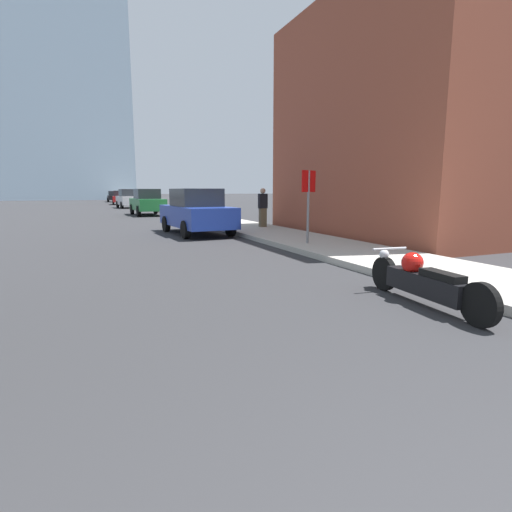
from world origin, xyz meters
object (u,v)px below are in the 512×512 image
object	(u,v)px
parked_car_green	(147,202)
parked_car_red	(121,198)
parked_car_silver	(129,199)
motorcycle	(423,281)
parked_car_black	(114,196)
stop_sign	(308,194)
parked_car_blue	(196,212)
pedestrian	(263,207)

from	to	relation	value
parked_car_green	parked_car_red	world-z (taller)	parked_car_green
parked_car_green	parked_car_silver	world-z (taller)	parked_car_silver
motorcycle	parked_car_silver	world-z (taller)	parked_car_silver
parked_car_black	stop_sign	world-z (taller)	stop_sign
parked_car_silver	parked_car_red	xyz separation A→B (m)	(0.08, 10.64, -0.07)
parked_car_silver	stop_sign	bearing A→B (deg)	-91.18
parked_car_blue	parked_car_red	size ratio (longest dim) A/B	1.10
parked_car_green	pedestrian	size ratio (longest dim) A/B	2.86
parked_car_blue	stop_sign	size ratio (longest dim) A/B	2.15
parked_car_silver	parked_car_black	xyz separation A→B (m)	(-0.02, 22.55, -0.09)
parked_car_green	parked_car_silver	size ratio (longest dim) A/B	1.15
parked_car_green	parked_car_silver	xyz separation A→B (m)	(-0.01, 12.17, 0.00)
pedestrian	parked_car_red	bearing A→B (deg)	94.65
parked_car_silver	pedestrian	world-z (taller)	parked_car_silver
parked_car_black	stop_sign	size ratio (longest dim) A/B	2.24
motorcycle	parked_car_silver	size ratio (longest dim) A/B	0.62
stop_sign	pedestrian	world-z (taller)	stop_sign
parked_car_red	pedestrian	distance (m)	35.52
motorcycle	parked_car_blue	world-z (taller)	parked_car_blue
parked_car_red	motorcycle	bearing A→B (deg)	-85.57
motorcycle	parked_car_green	size ratio (longest dim) A/B	0.55
motorcycle	stop_sign	xyz separation A→B (m)	(1.39, 5.68, 1.19)
parked_car_blue	stop_sign	xyz separation A→B (m)	(1.97, -4.99, 0.70)
motorcycle	parked_car_red	world-z (taller)	parked_car_red
parked_car_silver	stop_sign	distance (m)	30.16
parked_car_silver	parked_car_black	size ratio (longest dim) A/B	0.87
parked_car_green	stop_sign	size ratio (longest dim) A/B	2.22
motorcycle	parked_car_blue	distance (m)	10.69
parked_car_blue	parked_car_green	xyz separation A→B (m)	(-0.04, 12.93, 0.03)
parked_car_black	pedestrian	xyz separation A→B (m)	(2.99, -47.31, 0.17)
motorcycle	stop_sign	world-z (taller)	stop_sign
stop_sign	pedestrian	xyz separation A→B (m)	(0.95, 5.33, -0.59)
parked_car_blue	parked_car_silver	bearing A→B (deg)	86.40
parked_car_green	stop_sign	bearing A→B (deg)	-86.00
parked_car_green	parked_car_black	xyz separation A→B (m)	(-0.03, 34.72, -0.09)
parked_car_green	parked_car_black	distance (m)	34.72
parked_car_silver	parked_car_black	distance (m)	22.55
parked_car_blue	motorcycle	bearing A→B (deg)	-90.62
motorcycle	pedestrian	size ratio (longest dim) A/B	1.56
stop_sign	pedestrian	distance (m)	5.45
parked_car_red	stop_sign	bearing A→B (deg)	-83.53
parked_car_red	pedestrian	world-z (taller)	pedestrian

